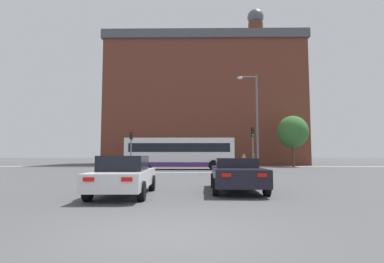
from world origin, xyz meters
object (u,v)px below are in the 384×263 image
traffic_light_near_right (253,142)px  street_lamp_junction (254,114)px  pedestrian_walking_west (147,160)px  car_roadster_right (237,174)px  pedestrian_walking_east (244,159)px  traffic_light_near_left (131,144)px  car_saloon_left (124,175)px  pedestrian_waiting (254,159)px  traffic_light_far_right (230,147)px  bus_crossing_lead (180,153)px

traffic_light_near_right → street_lamp_junction: bearing=-78.8°
street_lamp_junction → pedestrian_walking_west: street_lamp_junction is taller
car_roadster_right → pedestrian_walking_east: bearing=81.9°
traffic_light_near_right → traffic_light_near_left: (-10.80, 0.45, -0.13)m
car_saloon_left → traffic_light_near_right: (7.62, 15.16, 1.91)m
traffic_light_near_right → car_saloon_left: bearing=-116.7°
car_saloon_left → traffic_light_near_left: bearing=99.8°
pedestrian_walking_west → car_saloon_left: bearing=-20.9°
car_roadster_right → pedestrian_waiting: (6.03, 27.66, 0.33)m
traffic_light_far_right → street_lamp_junction: street_lamp_junction is taller
pedestrian_walking_east → car_saloon_left: bearing=-153.2°
car_saloon_left → bus_crossing_lead: bearing=85.7°
car_saloon_left → car_roadster_right: size_ratio=0.99×
street_lamp_junction → pedestrian_waiting: bearing=79.5°
bus_crossing_lead → pedestrian_waiting: bearing=132.5°
bus_crossing_lead → pedestrian_walking_west: 9.03m
car_saloon_left → car_roadster_right: car_saloon_left is taller
bus_crossing_lead → traffic_light_near_left: traffic_light_near_left is taller
traffic_light_far_right → pedestrian_walking_west: (-10.90, -0.33, -1.63)m
pedestrian_walking_east → car_roadster_right: bearing=-145.4°
car_saloon_left → street_lamp_junction: street_lamp_junction is taller
car_saloon_left → bus_crossing_lead: size_ratio=0.42×
car_saloon_left → traffic_light_near_left: size_ratio=1.26×
car_saloon_left → street_lamp_junction: (7.70, 14.76, 4.31)m
bus_crossing_lead → pedestrian_walking_west: size_ratio=7.02×
car_saloon_left → pedestrian_waiting: size_ratio=2.70×
car_roadster_right → pedestrian_waiting: pedestrian_waiting is taller
street_lamp_junction → pedestrian_walking_west: 18.02m
bus_crossing_lead → pedestrian_waiting: bus_crossing_lead is taller
pedestrian_walking_west → pedestrian_waiting: bearing=65.4°
car_saloon_left → bus_crossing_lead: bus_crossing_lead is taller
car_roadster_right → pedestrian_walking_west: pedestrian_walking_west is taller
traffic_light_near_right → pedestrian_walking_east: 13.08m
pedestrian_walking_east → traffic_light_far_right: bearing=123.9°
car_roadster_right → pedestrian_walking_west: (-8.05, 26.72, 0.24)m
car_saloon_left → car_roadster_right: 4.52m
bus_crossing_lead → traffic_light_far_right: 10.19m
car_roadster_right → pedestrian_walking_west: 27.90m
car_roadster_right → traffic_light_near_right: bearing=78.1°
car_roadster_right → car_saloon_left: bearing=-161.0°
street_lamp_junction → pedestrian_walking_east: (1.19, 13.32, -4.04)m
pedestrian_walking_west → car_roadster_right: bearing=-11.7°
traffic_light_far_right → traffic_light_near_right: 13.24m
car_saloon_left → bus_crossing_lead: 20.42m
pedestrian_walking_east → traffic_light_near_right: bearing=-141.3°
bus_crossing_lead → pedestrian_walking_west: bearing=-148.8°
traffic_light_near_left → street_lamp_junction: size_ratio=0.44×
bus_crossing_lead → traffic_light_near_right: (6.69, -5.21, 0.89)m
bus_crossing_lead → traffic_light_near_right: size_ratio=2.86×
traffic_light_far_right → pedestrian_walking_east: 2.35m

